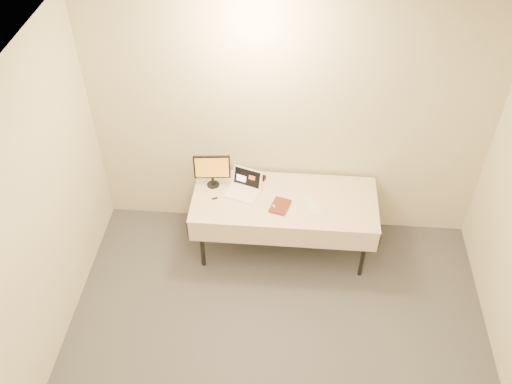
# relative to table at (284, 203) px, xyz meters

# --- Properties ---
(back_wall) EXTENTS (4.00, 0.10, 2.70)m
(back_wall) POSITION_rel_table_xyz_m (0.00, 0.45, 0.67)
(back_wall) COLOR beige
(back_wall) RESTS_ON ground
(table) EXTENTS (1.86, 0.81, 0.74)m
(table) POSITION_rel_table_xyz_m (0.00, 0.00, 0.00)
(table) COLOR black
(table) RESTS_ON ground
(laptop) EXTENTS (0.39, 0.37, 0.22)m
(laptop) POSITION_rel_table_xyz_m (-0.42, 0.09, 0.11)
(laptop) COLOR white
(laptop) RESTS_ON table
(monitor) EXTENTS (0.37, 0.14, 0.38)m
(monitor) POSITION_rel_table_xyz_m (-0.74, 0.15, 0.29)
(monitor) COLOR black
(monitor) RESTS_ON table
(book) EXTENTS (0.17, 0.07, 0.23)m
(book) POSITION_rel_table_xyz_m (-0.12, -0.09, 0.18)
(book) COLOR maroon
(book) RESTS_ON table
(alarm_clock) EXTENTS (0.13, 0.09, 0.05)m
(alarm_clock) POSITION_rel_table_xyz_m (-0.27, 0.29, 0.09)
(alarm_clock) COLOR black
(alarm_clock) RESTS_ON table
(clicker) EXTENTS (0.07, 0.10, 0.02)m
(clicker) POSITION_rel_table_xyz_m (-0.10, -0.13, 0.07)
(clicker) COLOR #B7B7BA
(clicker) RESTS_ON table
(paper_form) EXTENTS (0.21, 0.29, 0.00)m
(paper_form) POSITION_rel_table_xyz_m (0.27, -0.07, 0.06)
(paper_form) COLOR #C1E5B6
(paper_form) RESTS_ON table
(usb_dongle) EXTENTS (0.06, 0.04, 0.01)m
(usb_dongle) POSITION_rel_table_xyz_m (-0.70, -0.05, 0.07)
(usb_dongle) COLOR black
(usb_dongle) RESTS_ON table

